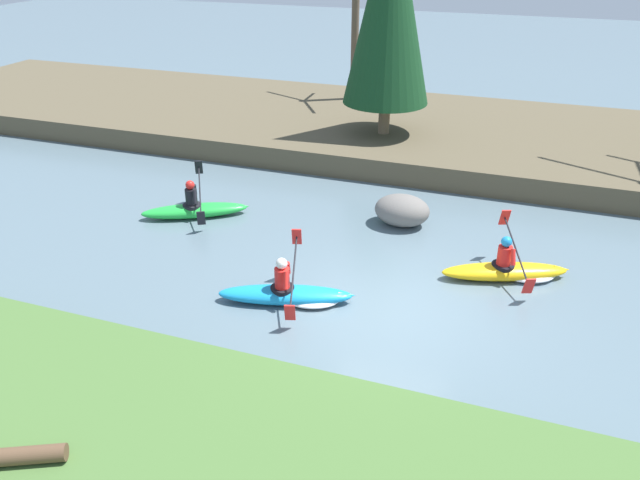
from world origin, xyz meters
name	(u,v)px	position (x,y,z in m)	size (l,w,h in m)	color
ground_plane	(389,309)	(0.00, 0.00, 0.00)	(90.00, 90.00, 0.00)	slate
riverbank_far	(465,137)	(0.00, 10.52, 0.35)	(44.00, 8.37, 0.71)	brown
conifer_tree_far_left	(390,1)	(-2.44, 8.95, 4.74)	(2.69, 2.69, 7.09)	#7A664C
bare_tree_upstream	(356,33)	(-4.60, 12.86, 3.15)	(2.89, 2.86, 5.19)	brown
kayaker_lead	(510,270)	(2.15, 2.03, 0.20)	(2.73, 1.99, 1.20)	yellow
kayaker_middle	(291,294)	(-1.92, -0.41, 0.20)	(2.76, 2.03, 1.20)	#1993D6
kayaker_trailing	(195,209)	(-5.78, 2.55, 0.22)	(2.65, 1.96, 1.20)	green
boulder_midstream	(402,210)	(-0.64, 3.88, 0.39)	(1.39, 1.08, 0.78)	slate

